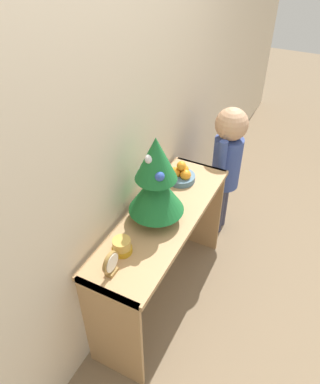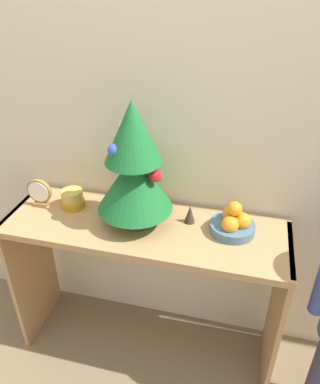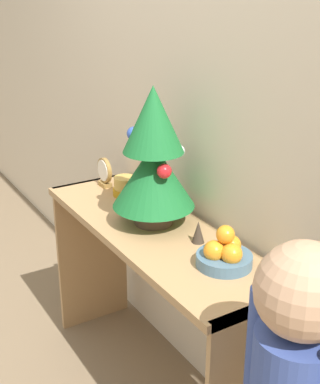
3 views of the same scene
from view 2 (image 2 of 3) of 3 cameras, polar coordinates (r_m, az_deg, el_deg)
name	(u,v)px [view 2 (image 2 of 3)]	position (r m, az deg, el deg)	size (l,w,h in m)	color
ground_plane	(136,375)	(2.02, -3.67, -26.04)	(12.00, 12.00, 0.00)	#7A664C
back_wall	(158,94)	(1.58, -0.35, 14.66)	(7.00, 0.05, 2.50)	beige
console_table	(145,257)	(1.70, -2.34, -9.82)	(1.22, 0.39, 0.76)	tan
mini_tree	(134,167)	(1.48, -4.00, 3.88)	(0.31, 0.31, 0.53)	#4C3828
fruit_bowl	(233,223)	(1.56, 11.09, -4.65)	(0.19, 0.19, 0.14)	#476B84
singing_bowl	(73,199)	(1.73, -13.17, -1.05)	(0.11, 0.11, 0.08)	#B78419
desk_clock	(40,193)	(1.77, -17.88, -0.17)	(0.11, 0.04, 0.13)	olive
figurine	(190,214)	(1.59, 4.57, -3.36)	(0.05, 0.05, 0.08)	#382D23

